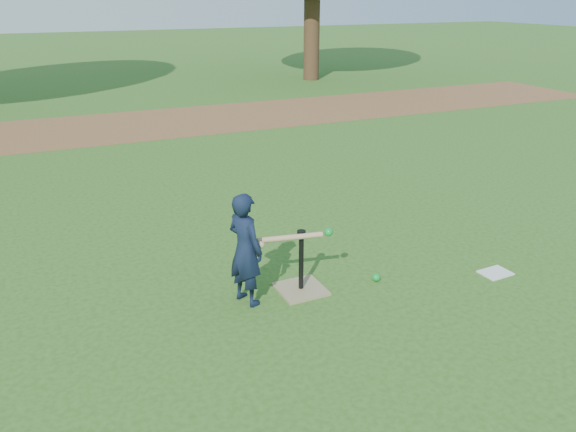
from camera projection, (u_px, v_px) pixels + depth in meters
name	position (u px, v px, depth m)	size (l,w,h in m)	color
ground	(260.00, 279.00, 5.54)	(80.00, 80.00, 0.00)	#285116
dirt_strip	(131.00, 125.00, 11.90)	(24.00, 3.00, 0.01)	brown
child	(245.00, 249.00, 4.95)	(0.38, 0.25, 1.05)	black
wiffle_ball_ground	(376.00, 277.00, 5.49)	(0.08, 0.08, 0.08)	#0C8E2D
clipboard	(495.00, 273.00, 5.65)	(0.30, 0.23, 0.01)	silver
batting_tee	(301.00, 280.00, 5.29)	(0.43, 0.43, 0.61)	#8E7D5A
swing_action	(296.00, 237.00, 5.06)	(0.72, 0.19, 0.09)	tan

